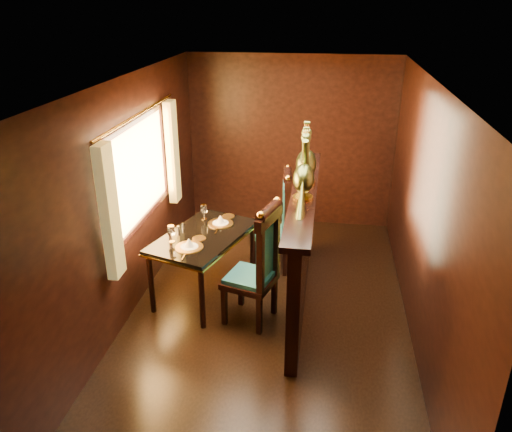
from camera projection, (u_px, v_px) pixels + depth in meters
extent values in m
plane|color=black|center=(269.00, 312.00, 5.54)|extent=(5.00, 5.00, 0.00)
cube|color=black|center=(291.00, 142.00, 7.30)|extent=(3.00, 0.04, 2.50)
cube|color=black|center=(216.00, 382.00, 2.77)|extent=(3.00, 0.04, 2.50)
cube|color=black|center=(128.00, 200.00, 5.24)|extent=(0.04, 5.00, 2.50)
cube|color=black|center=(423.00, 217.00, 4.84)|extent=(0.04, 5.00, 2.50)
cube|color=beige|center=(272.00, 82.00, 4.53)|extent=(3.00, 5.00, 0.04)
cube|color=#FFC672|center=(137.00, 173.00, 5.43)|extent=(0.01, 1.70, 1.05)
cube|color=gold|center=(110.00, 213.00, 4.56)|extent=(0.10, 0.22, 1.30)
cube|color=gold|center=(173.00, 152.00, 6.31)|extent=(0.10, 0.22, 1.30)
cylinder|color=gold|center=(138.00, 114.00, 5.15)|extent=(0.03, 2.20, 0.03)
cube|color=black|center=(302.00, 249.00, 5.51)|extent=(0.12, 2.60, 1.30)
cube|color=#323518|center=(296.00, 245.00, 5.49)|extent=(0.02, 2.20, 0.95)
cube|color=black|center=(304.00, 192.00, 5.23)|extent=(0.26, 2.70, 0.06)
cube|color=black|center=(203.00, 236.00, 5.59)|extent=(1.13, 1.45, 0.04)
cube|color=gold|center=(204.00, 238.00, 5.60)|extent=(1.15, 1.48, 0.02)
cylinder|color=black|center=(151.00, 284.00, 5.41)|extent=(0.06, 0.06, 0.71)
cylinder|color=black|center=(202.00, 299.00, 5.14)|extent=(0.06, 0.06, 0.71)
cylinder|color=black|center=(207.00, 241.00, 6.36)|extent=(0.06, 0.06, 0.71)
cylinder|color=black|center=(253.00, 251.00, 6.09)|extent=(0.06, 0.06, 0.71)
cylinder|color=#C88825|center=(189.00, 247.00, 5.29)|extent=(0.30, 0.30, 0.01)
cone|color=silver|center=(189.00, 243.00, 5.27)|extent=(0.11, 0.11, 0.10)
cylinder|color=#C88825|center=(220.00, 223.00, 5.84)|extent=(0.30, 0.30, 0.01)
cone|color=silver|center=(220.00, 219.00, 5.82)|extent=(0.11, 0.11, 0.10)
cylinder|color=silver|center=(178.00, 229.00, 5.66)|extent=(0.03, 0.03, 0.06)
cylinder|color=silver|center=(183.00, 226.00, 5.73)|extent=(0.03, 0.03, 0.06)
cube|color=black|center=(250.00, 281.00, 5.25)|extent=(0.60, 0.60, 0.06)
cube|color=#144B5D|center=(250.00, 277.00, 5.23)|extent=(0.54, 0.54, 0.05)
cube|color=#144B5D|center=(269.00, 251.00, 5.00)|extent=(0.14, 0.38, 0.63)
cube|color=black|center=(224.00, 306.00, 5.26)|extent=(0.05, 0.05, 0.43)
cube|color=black|center=(259.00, 316.00, 5.10)|extent=(0.05, 0.05, 0.43)
cube|color=black|center=(241.00, 288.00, 5.59)|extent=(0.05, 0.05, 0.43)
cube|color=black|center=(274.00, 296.00, 5.44)|extent=(0.05, 0.05, 0.43)
sphere|color=gold|center=(261.00, 215.00, 4.64)|extent=(0.07, 0.07, 0.07)
sphere|color=gold|center=(277.00, 200.00, 4.98)|extent=(0.07, 0.07, 0.07)
cube|color=black|center=(270.00, 236.00, 6.27)|extent=(0.51, 0.51, 0.06)
cube|color=#144B5D|center=(270.00, 232.00, 6.25)|extent=(0.46, 0.46, 0.05)
cube|color=#144B5D|center=(287.00, 208.00, 6.10)|extent=(0.07, 0.37, 0.60)
cube|color=black|center=(254.00, 260.00, 6.20)|extent=(0.05, 0.05, 0.42)
cube|color=black|center=(285.00, 260.00, 6.18)|extent=(0.05, 0.05, 0.42)
cube|color=black|center=(255.00, 246.00, 6.55)|extent=(0.05, 0.05, 0.42)
cube|color=black|center=(285.00, 246.00, 6.54)|extent=(0.05, 0.05, 0.42)
sphere|color=gold|center=(288.00, 178.00, 5.74)|extent=(0.07, 0.07, 0.07)
sphere|color=gold|center=(288.00, 167.00, 6.10)|extent=(0.07, 0.07, 0.07)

